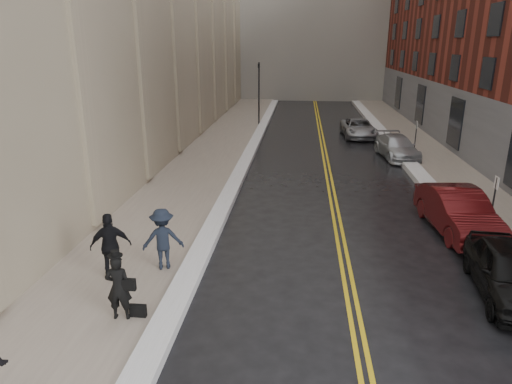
% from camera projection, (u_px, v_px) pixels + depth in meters
% --- Properties ---
extents(ground, '(160.00, 160.00, 0.00)m').
position_uv_depth(ground, '(249.00, 368.00, 9.88)').
color(ground, black).
rests_on(ground, ground).
extents(sidewalk_left, '(4.00, 64.00, 0.15)m').
position_uv_depth(sidewalk_left, '(201.00, 168.00, 25.41)').
color(sidewalk_left, gray).
rests_on(sidewalk_left, ground).
extents(sidewalk_right, '(3.00, 64.00, 0.15)m').
position_uv_depth(sidewalk_right, '(452.00, 174.00, 24.13)').
color(sidewalk_right, gray).
rests_on(sidewalk_right, ground).
extents(lane_stripe_a, '(0.12, 64.00, 0.01)m').
position_uv_depth(lane_stripe_a, '(326.00, 172.00, 24.78)').
color(lane_stripe_a, gold).
rests_on(lane_stripe_a, ground).
extents(lane_stripe_b, '(0.12, 64.00, 0.01)m').
position_uv_depth(lane_stripe_b, '(330.00, 172.00, 24.76)').
color(lane_stripe_b, gold).
rests_on(lane_stripe_b, ground).
extents(snow_ridge_left, '(0.70, 60.80, 0.26)m').
position_uv_depth(snow_ridge_left, '(242.00, 168.00, 25.18)').
color(snow_ridge_left, white).
rests_on(snow_ridge_left, ground).
extents(snow_ridge_right, '(0.85, 60.80, 0.30)m').
position_uv_depth(snow_ridge_right, '(416.00, 172.00, 24.28)').
color(snow_ridge_right, white).
rests_on(snow_ridge_right, ground).
extents(traffic_signal, '(0.18, 0.15, 5.20)m').
position_uv_depth(traffic_signal, '(259.00, 89.00, 37.53)').
color(traffic_signal, black).
rests_on(traffic_signal, ground).
extents(parking_sign_near, '(0.06, 0.35, 2.23)m').
position_uv_depth(parking_sign_near, '(494.00, 200.00, 16.27)').
color(parking_sign_near, black).
rests_on(parking_sign_near, ground).
extents(parking_sign_far, '(0.06, 0.35, 2.23)m').
position_uv_depth(parking_sign_far, '(416.00, 135.00, 27.62)').
color(parking_sign_far, black).
rests_on(parking_sign_far, ground).
extents(car_black, '(2.18, 4.50, 1.48)m').
position_uv_depth(car_black, '(510.00, 272.00, 12.48)').
color(car_black, black).
rests_on(car_black, ground).
extents(car_maroon, '(2.14, 5.02, 1.61)m').
position_uv_depth(car_maroon, '(458.00, 211.00, 16.76)').
color(car_maroon, '#480C0E').
rests_on(car_maroon, ground).
extents(car_silver_near, '(2.42, 4.82, 1.34)m').
position_uv_depth(car_silver_near, '(397.00, 147.00, 27.71)').
color(car_silver_near, '#ACAFB4').
rests_on(car_silver_near, ground).
extents(car_silver_far, '(2.49, 4.96, 1.35)m').
position_uv_depth(car_silver_far, '(358.00, 128.00, 33.85)').
color(car_silver_far, '#9A9CA2').
rests_on(car_silver_far, ground).
extents(pedestrian_main, '(0.66, 0.47, 1.71)m').
position_uv_depth(pedestrian_main, '(118.00, 287.00, 11.16)').
color(pedestrian_main, black).
rests_on(pedestrian_main, sidewalk_left).
extents(pedestrian_b, '(1.38, 1.02, 1.91)m').
position_uv_depth(pedestrian_b, '(163.00, 239.00, 13.69)').
color(pedestrian_b, black).
rests_on(pedestrian_b, sidewalk_left).
extents(pedestrian_c, '(1.25, 0.87, 1.97)m').
position_uv_depth(pedestrian_c, '(111.00, 246.00, 13.14)').
color(pedestrian_c, black).
rests_on(pedestrian_c, sidewalk_left).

